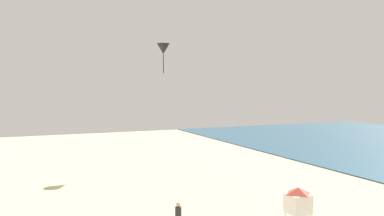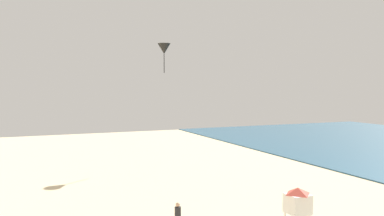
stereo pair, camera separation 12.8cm
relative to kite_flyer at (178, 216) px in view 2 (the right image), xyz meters
The scene contains 3 objects.
kite_flyer is the anchor object (origin of this frame).
lifeguard_stand 6.33m from the kite_flyer, 27.30° to the right, with size 1.10×1.10×2.55m.
kite_black_delta 24.61m from the kite_flyer, 72.42° to the left, with size 1.36×1.36×3.09m.
Camera 2 is at (-4.46, -8.38, 7.82)m, focal length 38.61 mm.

